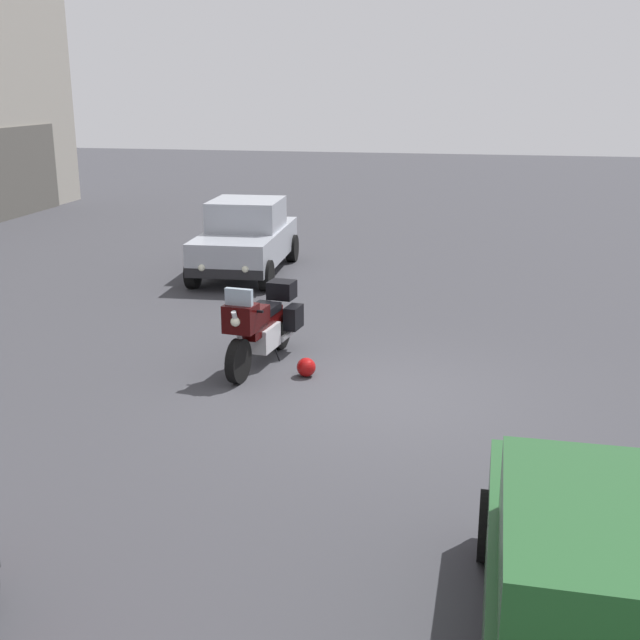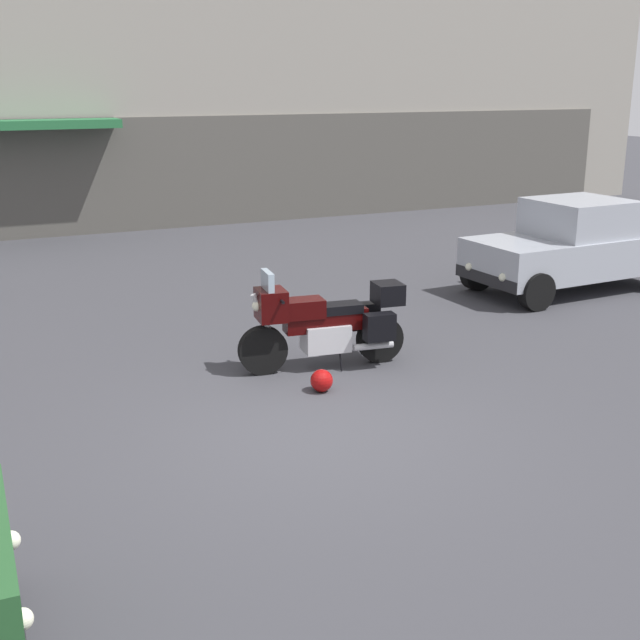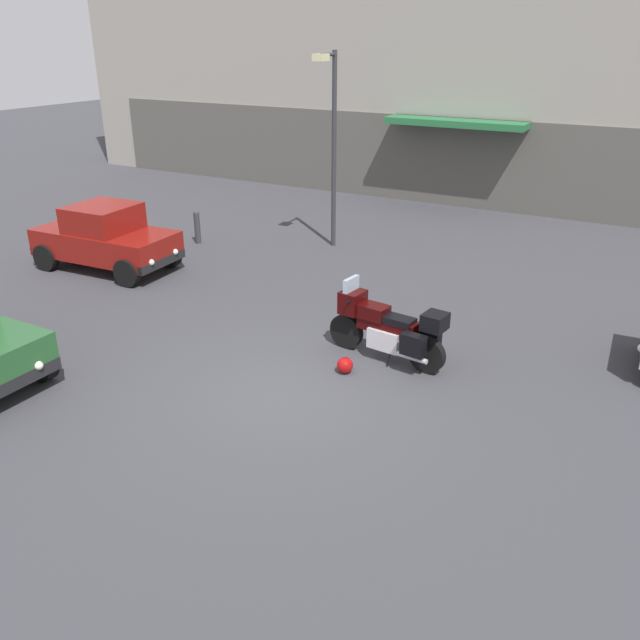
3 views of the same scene
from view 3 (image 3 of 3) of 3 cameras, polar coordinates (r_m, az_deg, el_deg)
The scene contains 6 objects.
ground_plane at distance 10.52m, azimuth -3.25°, elevation -6.44°, with size 80.00×80.00×0.00m, color #38383D.
motorcycle at distance 11.35m, azimuth 5.90°, elevation -0.64°, with size 2.26×0.88×1.36m.
helmet at distance 11.08m, azimuth 2.17°, elevation -3.93°, with size 0.28×0.28×0.28m, color #990C0C.
car_compact_side at distance 16.61m, azimuth -18.06°, elevation 6.77°, with size 3.53×1.84×1.56m.
streetlamp_curbside at distance 17.10m, azimuth 1.00°, elevation 15.89°, with size 0.28×0.94×4.88m.
bollard_curbside at distance 18.23m, azimuth -10.58°, elevation 8.02°, with size 0.16×0.16×0.91m.
Camera 3 is at (4.90, -7.67, 5.26)m, focal length 37.00 mm.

